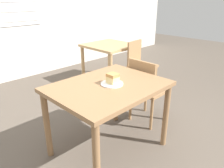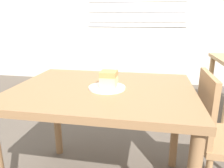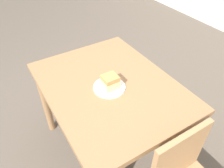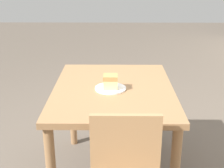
{
  "view_description": "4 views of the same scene",
  "coord_description": "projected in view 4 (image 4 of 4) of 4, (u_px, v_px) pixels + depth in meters",
  "views": [
    {
      "loc": [
        -1.27,
        -1.18,
        1.53
      ],
      "look_at": [
        0.08,
        0.16,
        0.76
      ],
      "focal_mm": 35.0,
      "sensor_mm": 36.0,
      "label": 1
    },
    {
      "loc": [
        0.35,
        -1.02,
        1.14
      ],
      "look_at": [
        0.13,
        0.16,
        0.79
      ],
      "focal_mm": 35.0,
      "sensor_mm": 36.0,
      "label": 2
    },
    {
      "loc": [
        1.04,
        -0.38,
        1.71
      ],
      "look_at": [
        0.11,
        0.2,
        0.78
      ],
      "focal_mm": 35.0,
      "sensor_mm": 36.0,
      "label": 3
    },
    {
      "loc": [
        2.1,
        0.21,
        1.55
      ],
      "look_at": [
        0.07,
        0.19,
        0.78
      ],
      "focal_mm": 50.0,
      "sensor_mm": 36.0,
      "label": 4
    }
  ],
  "objects": [
    {
      "name": "dining_table_near",
      "position": [
        113.0,
        101.0,
        2.22
      ],
      "size": [
        1.07,
        0.83,
        0.75
      ],
      "color": "olive",
      "rests_on": "ground_plane"
    },
    {
      "name": "plate",
      "position": [
        111.0,
        88.0,
        2.15
      ],
      "size": [
        0.21,
        0.21,
        0.01
      ],
      "color": "white",
      "rests_on": "dining_table_near"
    },
    {
      "name": "cake_slice",
      "position": [
        110.0,
        82.0,
        2.12
      ],
      "size": [
        0.09,
        0.1,
        0.09
      ],
      "color": "#E0C67F",
      "rests_on": "plate"
    }
  ]
}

